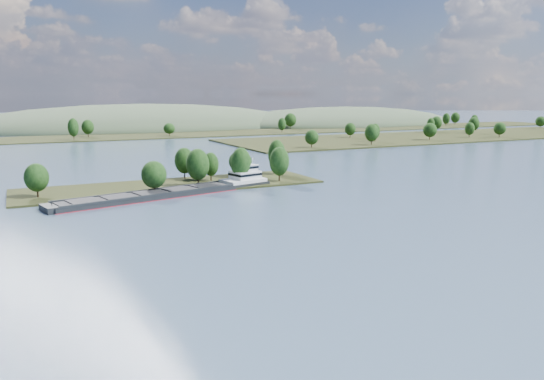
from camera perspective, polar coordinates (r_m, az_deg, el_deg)
ground at (r=125.04m, az=-3.31°, el=-3.90°), size 1800.00×1800.00×0.00m
tree_island at (r=181.54m, az=-8.48°, el=1.74°), size 100.00×31.51×14.33m
right_bank at (r=403.72m, az=17.80°, el=5.60°), size 320.00×90.00×15.13m
back_shoreline at (r=396.82m, az=-17.92°, el=5.47°), size 900.00×60.00×16.27m
hill_east at (r=555.21m, az=7.71°, el=7.03°), size 260.00×140.00×36.00m
hill_west at (r=504.31m, az=-13.75°, el=6.51°), size 320.00×160.00×44.00m
cargo_barge at (r=166.62m, az=-9.54°, el=-0.01°), size 72.77×25.04×9.84m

